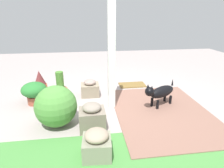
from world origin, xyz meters
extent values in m
plane|color=#A39793|center=(0.00, 0.00, 0.00)|extent=(12.00, 12.00, 0.00)
cube|color=#875F50|center=(-0.74, 0.42, 0.01)|extent=(1.80, 2.40, 0.02)
cube|color=white|center=(0.21, 0.06, 1.14)|extent=(0.13, 0.13, 2.28)
cube|color=gray|center=(0.62, -0.57, 0.14)|extent=(0.41, 0.35, 0.28)
ellipsoid|color=gray|center=(0.62, -0.57, 0.33)|extent=(0.27, 0.27, 0.12)
cube|color=gray|center=(0.63, 0.80, 0.17)|extent=(0.43, 0.37, 0.34)
ellipsoid|color=gray|center=(0.63, 0.80, 0.39)|extent=(0.31, 0.31, 0.14)
cube|color=gray|center=(0.60, 1.47, 0.14)|extent=(0.40, 0.39, 0.27)
ellipsoid|color=gray|center=(0.60, 1.47, 0.33)|extent=(0.32, 0.32, 0.14)
sphere|color=#4F8F3D|center=(1.22, 0.60, 0.35)|extent=(0.71, 0.71, 0.71)
cylinder|color=#AC5F3E|center=(1.29, -0.56, 0.11)|extent=(0.30, 0.30, 0.22)
cylinder|color=#467B2E|center=(1.29, -0.56, 0.42)|extent=(0.17, 0.17, 0.39)
cylinder|color=#C77444|center=(1.81, -0.97, 0.09)|extent=(0.31, 0.31, 0.19)
cone|color=brown|center=(1.81, -0.97, 0.36)|extent=(0.28, 0.28, 0.35)
cylinder|color=#9F4F38|center=(1.80, -0.31, 0.09)|extent=(0.31, 0.31, 0.18)
ellipsoid|color=#2B7832|center=(1.80, -0.31, 0.32)|extent=(0.51, 0.51, 0.31)
ellipsoid|color=black|center=(-0.83, 0.15, 0.31)|extent=(0.67, 0.49, 0.24)
sphere|color=black|center=(-0.50, 0.33, 0.41)|extent=(0.18, 0.18, 0.18)
cone|color=black|center=(-0.52, 0.37, 0.51)|extent=(0.05, 0.05, 0.08)
cone|color=black|center=(-0.47, 0.28, 0.51)|extent=(0.05, 0.05, 0.08)
cylinder|color=black|center=(-0.69, 0.31, 0.10)|extent=(0.05, 0.05, 0.19)
cylinder|color=black|center=(-0.62, 0.18, 0.10)|extent=(0.05, 0.05, 0.19)
cylinder|color=black|center=(-1.04, 0.13, 0.10)|extent=(0.05, 0.05, 0.19)
cylinder|color=black|center=(-0.97, -0.01, 0.10)|extent=(0.05, 0.05, 0.19)
cone|color=black|center=(-1.10, 0.01, 0.46)|extent=(0.04, 0.04, 0.15)
cube|color=brown|center=(-0.51, -1.08, 0.01)|extent=(0.69, 0.39, 0.03)
camera|label=1|loc=(0.68, 3.58, 1.82)|focal=30.63mm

